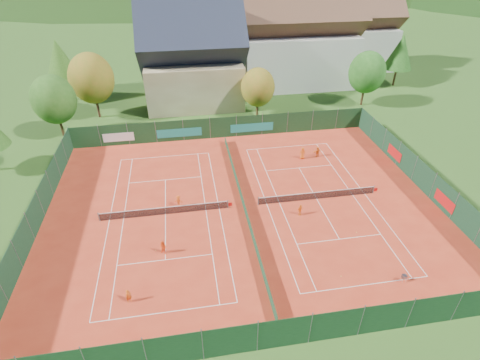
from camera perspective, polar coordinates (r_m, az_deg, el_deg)
name	(u,v)px	position (r m, az deg, el deg)	size (l,w,h in m)	color
ground	(243,207)	(39.07, 0.48, -4.07)	(600.00, 600.00, 0.00)	#274C18
clay_pad	(243,206)	(39.06, 0.48, -4.04)	(40.00, 32.00, 0.01)	#B8311B
court_markings_left	(165,214)	(38.76, -11.30, -5.14)	(11.03, 23.83, 0.00)	white
court_markings_right	(317,199)	(40.93, 11.60, -2.83)	(11.03, 23.83, 0.00)	white
tennis_net_left	(166,210)	(38.45, -11.15, -4.55)	(13.30, 0.10, 1.02)	#59595B
tennis_net_right	(319,195)	(40.70, 11.88, -2.25)	(13.30, 0.10, 1.02)	#59595B
court_divider	(243,203)	(38.76, 0.49, -3.46)	(0.03, 28.80, 1.00)	#153C23
fence_north	(220,128)	(51.80, -3.07, 7.93)	(40.00, 0.10, 3.00)	#153A1C
fence_south	(284,333)	(27.16, 6.75, -22.14)	(40.00, 0.04, 3.00)	#13361A
fence_west	(35,215)	(40.50, -28.73, -4.71)	(0.04, 32.00, 3.00)	#163C23
fence_east	(423,177)	(45.57, 26.10, 0.41)	(0.09, 32.00, 3.00)	#12331E
chalet	(193,62)	(62.91, -7.23, 17.44)	(16.20, 12.00, 16.00)	#CABC8F
hotel_block_a	(297,43)	(71.74, 8.70, 19.95)	(21.60, 11.00, 17.25)	silver
hotel_block_b	(352,34)	(84.23, 16.72, 20.49)	(17.28, 10.00, 15.50)	silver
tree_west_front	(54,100)	(56.24, -26.52, 10.91)	(5.72, 5.72, 8.69)	#49311A
tree_west_mid	(91,78)	(60.52, -21.70, 14.20)	(6.44, 6.44, 9.78)	#452818
tree_west_back	(60,60)	(69.24, -25.78, 16.12)	(5.60, 5.60, 10.00)	#453018
tree_center	(258,87)	(56.99, 2.73, 13.93)	(5.01, 5.01, 7.60)	#4B351A
tree_east_front	(367,72)	(64.59, 18.78, 15.27)	(5.72, 5.72, 8.69)	#402917
tree_east_mid	(400,52)	(75.96, 23.26, 17.49)	(5.04, 5.04, 9.00)	#452B18
tree_east_back	(341,39)	(79.02, 15.15, 20.01)	(7.15, 7.15, 10.86)	#432717
mountain_backdrop	(226,43)	(273.58, -2.20, 20.13)	(820.00, 530.00, 242.00)	black
ball_hopper	(404,277)	(34.02, 23.76, -13.33)	(0.34, 0.34, 0.80)	slate
loose_ball_0	(156,250)	(34.98, -12.71, -10.38)	(0.07, 0.07, 0.07)	#CCD833
loose_ball_1	(341,276)	(33.11, 15.14, -13.97)	(0.07, 0.07, 0.07)	#CCD833
loose_ball_2	(252,186)	(42.09, 1.83, -0.90)	(0.07, 0.07, 0.07)	#CCD833
loose_ball_3	(200,164)	(46.39, -6.05, 2.48)	(0.07, 0.07, 0.07)	#CCD833
loose_ball_4	(357,232)	(37.57, 17.34, -7.62)	(0.07, 0.07, 0.07)	#CCD833
player_left_near	(129,296)	(31.13, -16.62, -16.58)	(0.46, 0.30, 1.27)	#CF5112
player_left_mid	(163,248)	(34.08, -11.65, -10.08)	(0.68, 0.53, 1.40)	#FF5116
player_left_far	(178,201)	(39.25, -9.36, -3.17)	(0.84, 0.48, 1.30)	#E54E14
player_right_near	(300,210)	(38.06, 9.15, -4.51)	(0.74, 0.31, 1.26)	orange
player_right_far_a	(303,153)	(47.53, 9.51, 4.05)	(0.76, 0.50, 1.56)	#E05613
player_right_far_b	(318,152)	(48.43, 11.74, 4.25)	(1.27, 0.40, 1.37)	#E35D14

